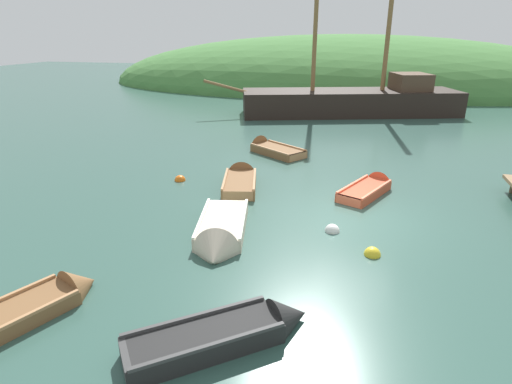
{
  "coord_description": "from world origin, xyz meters",
  "views": [
    {
      "loc": [
        -0.13,
        -12.38,
        5.36
      ],
      "look_at": [
        -3.42,
        0.65,
        0.23
      ],
      "focal_mm": 29.5,
      "sensor_mm": 36.0,
      "label": 1
    }
  ],
  "objects_px": {
    "rowboat_center": "(220,235)",
    "rowboat_outer_left": "(229,335)",
    "rowboat_far": "(270,150)",
    "buoy_yellow": "(372,255)",
    "sailing_ship": "(352,106)",
    "buoy_orange": "(180,180)",
    "buoy_white": "(332,231)",
    "rowboat_portside": "(370,189)",
    "rowboat_near_dock": "(37,307)",
    "rowboat_outer_right": "(240,181)"
  },
  "relations": [
    {
      "from": "buoy_white",
      "to": "buoy_yellow",
      "type": "xyz_separation_m",
      "value": [
        1.11,
        -1.14,
        0.0
      ]
    },
    {
      "from": "sailing_ship",
      "to": "rowboat_outer_right",
      "type": "relative_size",
      "value": 5.33
    },
    {
      "from": "rowboat_center",
      "to": "rowboat_outer_left",
      "type": "bearing_deg",
      "value": 9.32
    },
    {
      "from": "rowboat_outer_left",
      "to": "rowboat_center",
      "type": "distance_m",
      "value": 4.11
    },
    {
      "from": "rowboat_near_dock",
      "to": "buoy_white",
      "type": "bearing_deg",
      "value": -22.97
    },
    {
      "from": "rowboat_outer_left",
      "to": "buoy_yellow",
      "type": "relative_size",
      "value": 7.71
    },
    {
      "from": "rowboat_outer_right",
      "to": "buoy_white",
      "type": "distance_m",
      "value": 4.84
    },
    {
      "from": "rowboat_center",
      "to": "rowboat_outer_right",
      "type": "bearing_deg",
      "value": 177.49
    },
    {
      "from": "sailing_ship",
      "to": "rowboat_outer_right",
      "type": "height_order",
      "value": "sailing_ship"
    },
    {
      "from": "rowboat_far",
      "to": "buoy_yellow",
      "type": "bearing_deg",
      "value": 152.78
    },
    {
      "from": "sailing_ship",
      "to": "rowboat_outer_left",
      "type": "bearing_deg",
      "value": 69.65
    },
    {
      "from": "rowboat_far",
      "to": "buoy_yellow",
      "type": "height_order",
      "value": "rowboat_far"
    },
    {
      "from": "rowboat_far",
      "to": "rowboat_portside",
      "type": "bearing_deg",
      "value": 172.37
    },
    {
      "from": "rowboat_near_dock",
      "to": "rowboat_far",
      "type": "bearing_deg",
      "value": 15.36
    },
    {
      "from": "rowboat_far",
      "to": "rowboat_portside",
      "type": "height_order",
      "value": "rowboat_far"
    },
    {
      "from": "buoy_yellow",
      "to": "rowboat_outer_right",
      "type": "bearing_deg",
      "value": 137.95
    },
    {
      "from": "rowboat_outer_right",
      "to": "rowboat_center",
      "type": "height_order",
      "value": "rowboat_center"
    },
    {
      "from": "rowboat_far",
      "to": "rowboat_near_dock",
      "type": "relative_size",
      "value": 1.07
    },
    {
      "from": "sailing_ship",
      "to": "buoy_white",
      "type": "height_order",
      "value": "sailing_ship"
    },
    {
      "from": "rowboat_portside",
      "to": "sailing_ship",
      "type": "bearing_deg",
      "value": 29.24
    },
    {
      "from": "rowboat_far",
      "to": "buoy_orange",
      "type": "height_order",
      "value": "rowboat_far"
    },
    {
      "from": "rowboat_near_dock",
      "to": "buoy_orange",
      "type": "height_order",
      "value": "rowboat_near_dock"
    },
    {
      "from": "rowboat_center",
      "to": "rowboat_near_dock",
      "type": "bearing_deg",
      "value": -45.24
    },
    {
      "from": "rowboat_far",
      "to": "buoy_white",
      "type": "xyz_separation_m",
      "value": [
        3.58,
        -7.88,
        -0.11
      ]
    },
    {
      "from": "rowboat_outer_right",
      "to": "buoy_yellow",
      "type": "height_order",
      "value": "rowboat_outer_right"
    },
    {
      "from": "buoy_orange",
      "to": "rowboat_portside",
      "type": "bearing_deg",
      "value": 4.48
    },
    {
      "from": "buoy_orange",
      "to": "buoy_white",
      "type": "distance_m",
      "value": 6.75
    },
    {
      "from": "rowboat_near_dock",
      "to": "buoy_orange",
      "type": "distance_m",
      "value": 8.23
    },
    {
      "from": "buoy_yellow",
      "to": "buoy_orange",
      "type": "bearing_deg",
      "value": 149.84
    },
    {
      "from": "rowboat_outer_right",
      "to": "rowboat_center",
      "type": "relative_size",
      "value": 0.88
    },
    {
      "from": "rowboat_far",
      "to": "rowboat_center",
      "type": "height_order",
      "value": "rowboat_center"
    },
    {
      "from": "buoy_white",
      "to": "rowboat_near_dock",
      "type": "bearing_deg",
      "value": -136.95
    },
    {
      "from": "rowboat_portside",
      "to": "rowboat_center",
      "type": "xyz_separation_m",
      "value": [
        -4.0,
        -4.85,
        0.03
      ]
    },
    {
      "from": "sailing_ship",
      "to": "buoy_orange",
      "type": "relative_size",
      "value": 40.66
    },
    {
      "from": "sailing_ship",
      "to": "buoy_white",
      "type": "xyz_separation_m",
      "value": [
        0.2,
        -18.85,
        -0.6
      ]
    },
    {
      "from": "buoy_yellow",
      "to": "rowboat_near_dock",
      "type": "bearing_deg",
      "value": -148.66
    },
    {
      "from": "rowboat_outer_right",
      "to": "rowboat_far",
      "type": "height_order",
      "value": "rowboat_far"
    },
    {
      "from": "sailing_ship",
      "to": "rowboat_outer_left",
      "type": "height_order",
      "value": "sailing_ship"
    },
    {
      "from": "buoy_white",
      "to": "buoy_yellow",
      "type": "distance_m",
      "value": 1.59
    },
    {
      "from": "rowboat_outer_right",
      "to": "rowboat_far",
      "type": "bearing_deg",
      "value": -14.14
    },
    {
      "from": "rowboat_far",
      "to": "sailing_ship",
      "type": "bearing_deg",
      "value": -71.83
    },
    {
      "from": "sailing_ship",
      "to": "rowboat_far",
      "type": "distance_m",
      "value": 11.49
    },
    {
      "from": "buoy_orange",
      "to": "rowboat_center",
      "type": "bearing_deg",
      "value": -54.22
    },
    {
      "from": "sailing_ship",
      "to": "buoy_yellow",
      "type": "height_order",
      "value": "sailing_ship"
    },
    {
      "from": "rowboat_portside",
      "to": "rowboat_outer_left",
      "type": "distance_m",
      "value": 9.05
    },
    {
      "from": "sailing_ship",
      "to": "rowboat_portside",
      "type": "relative_size",
      "value": 5.42
    },
    {
      "from": "rowboat_portside",
      "to": "buoy_white",
      "type": "relative_size",
      "value": 7.33
    },
    {
      "from": "rowboat_far",
      "to": "rowboat_center",
      "type": "distance_m",
      "value": 9.18
    },
    {
      "from": "rowboat_outer_right",
      "to": "buoy_orange",
      "type": "distance_m",
      "value": 2.39
    },
    {
      "from": "rowboat_far",
      "to": "rowboat_center",
      "type": "xyz_separation_m",
      "value": [
        0.63,
        -9.16,
        0.02
      ]
    }
  ]
}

